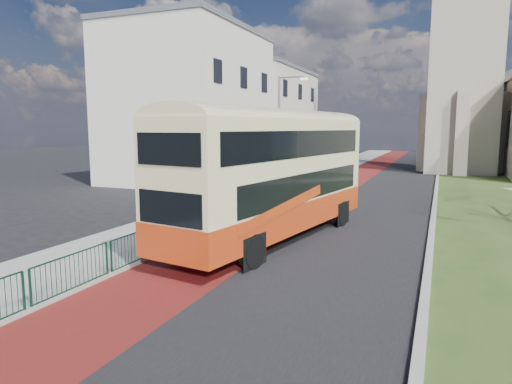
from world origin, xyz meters
The scene contains 11 objects.
ground centered at (0.00, 0.00, 0.00)m, with size 160.00×160.00×0.00m, color black.
road_carriageway centered at (1.50, 20.00, 0.01)m, with size 9.00×120.00×0.01m, color black.
bus_lane centered at (-1.20, 20.00, 0.01)m, with size 3.40×120.00×0.01m, color #591414.
pavement_west centered at (-5.00, 20.00, 0.06)m, with size 4.00×120.00×0.12m, color gray.
kerb_west centered at (-3.00, 20.00, 0.07)m, with size 0.25×120.00×0.13m, color #999993.
kerb_east centered at (6.10, 22.00, 0.07)m, with size 0.25×80.00×0.13m, color #999993.
pedestrian_railing centered at (-2.95, 4.00, 0.55)m, with size 0.07×24.00×1.12m.
street_block_near centered at (-14.00, 22.00, 6.51)m, with size 10.30×14.30×13.00m.
street_block_far centered at (-14.00, 38.00, 5.76)m, with size 10.30×16.30×11.50m.
streetlamp centered at (-4.35, 18.00, 4.59)m, with size 2.13×0.18×8.00m.
bus centered at (0.13, 4.15, 2.90)m, with size 4.84×12.45×5.08m.
Camera 1 is at (6.30, -12.93, 4.54)m, focal length 32.00 mm.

